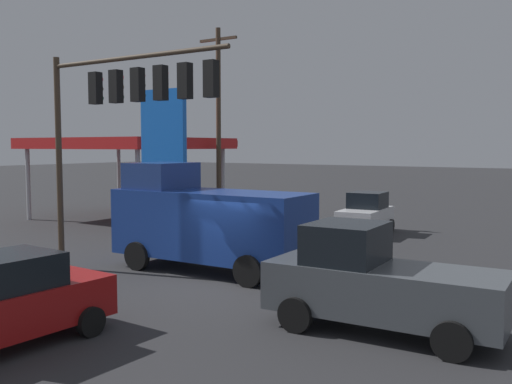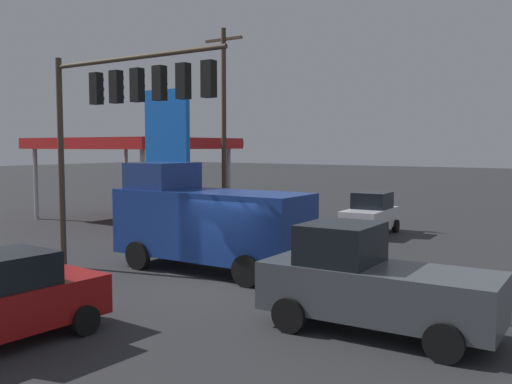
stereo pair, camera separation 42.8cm
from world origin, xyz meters
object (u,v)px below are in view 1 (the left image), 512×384
object	(u,v)px
traffic_signal_assembly	(125,102)
delivery_truck	(206,220)
hatchback_crossing	(366,214)
price_sign	(163,135)
sedan_waiting	(5,302)
utility_pole	(219,121)
pickup_parked	(377,282)

from	to	relation	value
traffic_signal_assembly	delivery_truck	size ratio (longest dim) A/B	1.05
hatchback_crossing	delivery_truck	size ratio (longest dim) A/B	0.57
traffic_signal_assembly	delivery_truck	distance (m)	4.65
hatchback_crossing	price_sign	bearing A→B (deg)	-47.20
delivery_truck	sedan_waiting	world-z (taller)	delivery_truck
traffic_signal_assembly	price_sign	world-z (taller)	traffic_signal_assembly
hatchback_crossing	sedan_waiting	distance (m)	18.45
utility_pole	sedan_waiting	size ratio (longest dim) A/B	2.34
traffic_signal_assembly	pickup_parked	distance (m)	9.42
utility_pole	hatchback_crossing	xyz separation A→B (m)	(-8.33, -0.50, -4.56)
hatchback_crossing	pickup_parked	distance (m)	14.46
pickup_parked	sedan_waiting	bearing A→B (deg)	37.94
sedan_waiting	delivery_truck	bearing A→B (deg)	-170.56
pickup_parked	hatchback_crossing	bearing A→B (deg)	-69.25
delivery_truck	sedan_waiting	distance (m)	8.09
price_sign	sedan_waiting	world-z (taller)	price_sign
delivery_truck	sedan_waiting	size ratio (longest dim) A/B	1.54
delivery_truck	sedan_waiting	bearing A→B (deg)	95.76
traffic_signal_assembly	utility_pole	bearing A→B (deg)	-65.01
price_sign	sedan_waiting	bearing A→B (deg)	117.97
utility_pole	price_sign	size ratio (longest dim) A/B	1.59
utility_pole	price_sign	world-z (taller)	utility_pole
pickup_parked	delivery_truck	distance (m)	7.64
hatchback_crossing	delivery_truck	xyz separation A→B (m)	(1.34, 10.46, 0.75)
delivery_truck	pickup_parked	bearing A→B (deg)	156.73
traffic_signal_assembly	pickup_parked	size ratio (longest dim) A/B	1.36
price_sign	hatchback_crossing	distance (m)	10.15
sedan_waiting	utility_pole	bearing A→B (deg)	-153.84
traffic_signal_assembly	utility_pole	xyz separation A→B (m)	(5.75, -12.33, 0.01)
hatchback_crossing	sedan_waiting	world-z (taller)	hatchback_crossing
utility_pole	hatchback_crossing	distance (m)	9.51
traffic_signal_assembly	sedan_waiting	bearing A→B (deg)	112.00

